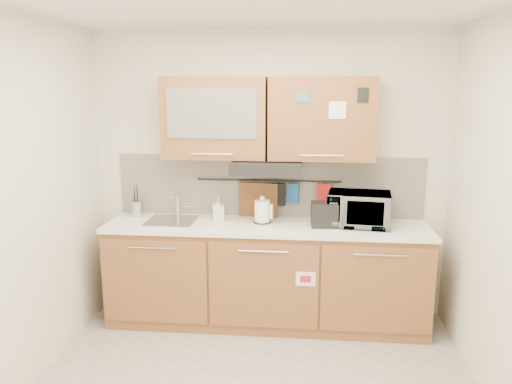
# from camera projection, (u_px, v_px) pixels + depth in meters

# --- Properties ---
(wall_back) EXTENTS (3.20, 0.00, 3.20)m
(wall_back) POSITION_uv_depth(u_px,v_px,m) (269.00, 175.00, 4.58)
(wall_back) COLOR silver
(wall_back) RESTS_ON ground
(wall_left) EXTENTS (0.00, 3.00, 3.00)m
(wall_left) POSITION_uv_depth(u_px,v_px,m) (10.00, 211.00, 3.27)
(wall_left) COLOR silver
(wall_left) RESTS_ON ground
(base_cabinet) EXTENTS (2.80, 0.64, 0.88)m
(base_cabinet) POSITION_uv_depth(u_px,v_px,m) (266.00, 279.00, 4.46)
(base_cabinet) COLOR #935A34
(base_cabinet) RESTS_ON floor
(countertop) EXTENTS (2.82, 0.62, 0.04)m
(countertop) POSITION_uv_depth(u_px,v_px,m) (266.00, 226.00, 4.36)
(countertop) COLOR white
(countertop) RESTS_ON base_cabinet
(backsplash) EXTENTS (2.80, 0.02, 0.56)m
(backsplash) POSITION_uv_depth(u_px,v_px,m) (269.00, 186.00, 4.59)
(backsplash) COLOR silver
(backsplash) RESTS_ON countertop
(upper_cabinets) EXTENTS (1.82, 0.37, 0.70)m
(upper_cabinets) POSITION_uv_depth(u_px,v_px,m) (267.00, 118.00, 4.30)
(upper_cabinets) COLOR #935A34
(upper_cabinets) RESTS_ON wall_back
(range_hood) EXTENTS (0.60, 0.46, 0.10)m
(range_hood) POSITION_uv_depth(u_px,v_px,m) (267.00, 167.00, 4.31)
(range_hood) COLOR black
(range_hood) RESTS_ON upper_cabinets
(sink) EXTENTS (0.42, 0.40, 0.26)m
(sink) POSITION_uv_depth(u_px,v_px,m) (172.00, 221.00, 4.45)
(sink) COLOR silver
(sink) RESTS_ON countertop
(utensil_rail) EXTENTS (1.30, 0.02, 0.02)m
(utensil_rail) POSITION_uv_depth(u_px,v_px,m) (269.00, 180.00, 4.54)
(utensil_rail) COLOR black
(utensil_rail) RESTS_ON backsplash
(utensil_crock) EXTENTS (0.14, 0.14, 0.30)m
(utensil_crock) POSITION_uv_depth(u_px,v_px,m) (137.00, 209.00, 4.59)
(utensil_crock) COLOR #B3B3B7
(utensil_crock) RESTS_ON countertop
(kettle) EXTENTS (0.18, 0.18, 0.24)m
(kettle) POSITION_uv_depth(u_px,v_px,m) (262.00, 212.00, 4.38)
(kettle) COLOR white
(kettle) RESTS_ON countertop
(toaster) EXTENTS (0.29, 0.18, 0.21)m
(toaster) POSITION_uv_depth(u_px,v_px,m) (328.00, 214.00, 4.26)
(toaster) COLOR black
(toaster) RESTS_ON countertop
(microwave) EXTENTS (0.56, 0.42, 0.29)m
(microwave) POSITION_uv_depth(u_px,v_px,m) (359.00, 209.00, 4.29)
(microwave) COLOR #999999
(microwave) RESTS_ON countertop
(soap_bottle) EXTENTS (0.12, 0.12, 0.22)m
(soap_bottle) POSITION_uv_depth(u_px,v_px,m) (218.00, 209.00, 4.45)
(soap_bottle) COLOR #999999
(soap_bottle) RESTS_ON countertop
(cutting_board) EXTENTS (0.36, 0.08, 0.45)m
(cutting_board) POSITION_uv_depth(u_px,v_px,m) (258.00, 207.00, 4.58)
(cutting_board) COLOR brown
(cutting_board) RESTS_ON utensil_rail
(oven_mitt) EXTENTS (0.11, 0.06, 0.18)m
(oven_mitt) POSITION_uv_depth(u_px,v_px,m) (293.00, 193.00, 4.52)
(oven_mitt) COLOR #1F508F
(oven_mitt) RESTS_ON utensil_rail
(dark_pouch) EXTENTS (0.13, 0.05, 0.21)m
(dark_pouch) POSITION_uv_depth(u_px,v_px,m) (278.00, 194.00, 4.54)
(dark_pouch) COLOR black
(dark_pouch) RESTS_ON utensil_rail
(pot_holder) EXTENTS (0.14, 0.06, 0.17)m
(pot_holder) POSITION_uv_depth(u_px,v_px,m) (324.00, 193.00, 4.50)
(pot_holder) COLOR red
(pot_holder) RESTS_ON utensil_rail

